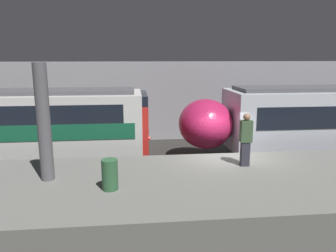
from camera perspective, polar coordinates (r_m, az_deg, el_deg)
ground_plane at (r=12.91m, az=9.70°, el=-9.56°), size 120.00×120.00×0.00m
platform at (r=10.51m, az=13.53°, el=-11.53°), size 40.00×4.98×1.15m
station_rear_barrier at (r=18.84m, az=4.35°, el=4.39°), size 50.00×0.15×4.44m
support_pillar_near at (r=9.99m, az=-20.83°, el=0.50°), size 0.38×0.38×3.41m
person_waiting at (r=11.01m, az=13.39°, el=-2.10°), size 0.38×0.24×1.77m
trash_bin at (r=9.11m, az=-10.10°, el=-8.33°), size 0.44×0.44×0.85m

